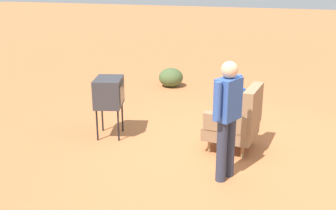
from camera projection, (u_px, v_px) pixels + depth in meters
ground_plane at (225, 149)px, 6.54m from camera, size 60.00×60.00×0.00m
armchair at (238, 120)px, 6.37m from camera, size 0.83×0.83×1.06m
side_table at (235, 97)px, 7.37m from camera, size 0.56×0.56×0.66m
tv_on_stand at (109, 92)px, 6.86m from camera, size 0.70×0.60×1.03m
person_standing at (227, 114)px, 5.33m from camera, size 0.54×0.34×1.64m
soda_can_blue at (244, 92)px, 7.12m from camera, size 0.07×0.07×0.12m
soda_can_red at (228, 88)px, 7.36m from camera, size 0.07×0.07×0.12m
flower_vase at (231, 82)px, 7.44m from camera, size 0.14×0.10×0.27m
shrub_lone at (171, 77)px, 10.15m from camera, size 0.61×0.61×0.47m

